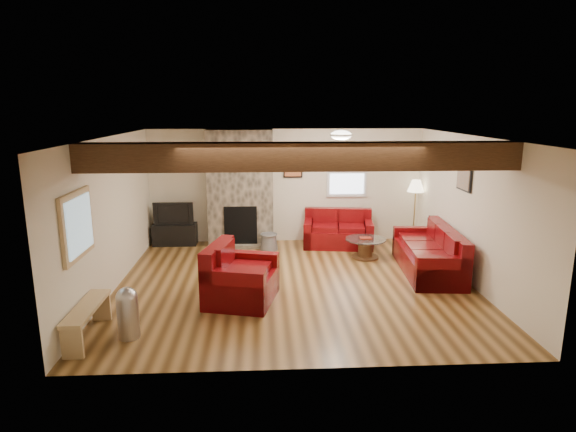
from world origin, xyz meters
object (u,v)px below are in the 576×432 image
sofa_three (428,250)px  loveseat (338,229)px  armchair_red (241,273)px  tv_cabinet (175,234)px  floor_lamp (416,189)px  coffee_table (365,248)px  television (174,213)px

sofa_three → loveseat: 2.23m
armchair_red → sofa_three: bearing=-57.0°
loveseat → tv_cabinet: (-3.55, 0.30, -0.15)m
floor_lamp → tv_cabinet: bearing=178.0°
coffee_table → floor_lamp: size_ratio=0.57×
armchair_red → television: size_ratio=1.30×
loveseat → floor_lamp: bearing=11.7°
television → armchair_red: bearing=-63.8°
floor_lamp → loveseat: bearing=-176.1°
tv_cabinet → loveseat: bearing=-4.8°
coffee_table → television: (-3.97, 1.16, 0.52)m
tv_cabinet → television: (0.00, 0.00, 0.48)m
loveseat → coffee_table: size_ratio=1.81×
television → tv_cabinet: bearing=0.0°
sofa_three → television: (-4.93, 2.05, 0.31)m
armchair_red → coffee_table: size_ratio=1.38×
loveseat → armchair_red: size_ratio=1.32×
armchair_red → floor_lamp: (3.67, 3.03, 0.76)m
coffee_table → tv_cabinet: size_ratio=0.86×
television → floor_lamp: bearing=-2.0°
coffee_table → television: 4.17m
loveseat → television: television is taller
loveseat → tv_cabinet: 3.57m
sofa_three → armchair_red: 3.54m
armchair_red → floor_lamp: 4.82m
coffee_table → tv_cabinet: (-3.97, 1.16, 0.04)m
tv_cabinet → floor_lamp: (5.25, -0.18, 0.98)m
sofa_three → floor_lamp: bearing=175.1°
sofa_three → television: 5.35m
sofa_three → armchair_red: armchair_red is taller
armchair_red → television: television is taller
loveseat → armchair_red: 3.52m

